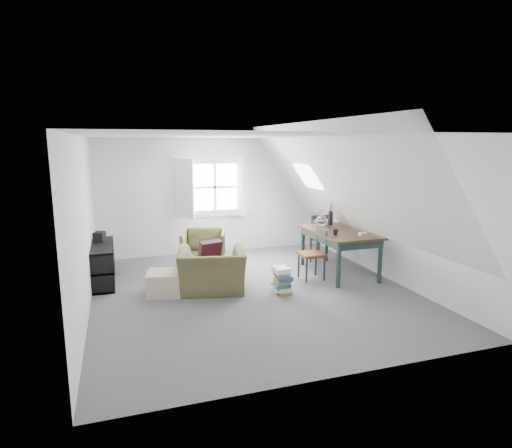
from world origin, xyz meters
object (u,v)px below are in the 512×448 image
object	(u,v)px
armchair_near	(213,291)
ottoman	(165,283)
dining_chair_near	(314,253)
magazine_stack	(282,280)
dining_chair_far	(316,236)
media_shelf	(101,266)
armchair_far	(204,268)
dining_table	(339,236)

from	to	relation	value
armchair_near	ottoman	bearing A→B (deg)	5.82
armchair_near	dining_chair_near	bearing A→B (deg)	-165.26
armchair_near	magazine_stack	xyz separation A→B (m)	(1.06, -0.43, 0.21)
dining_chair_near	magazine_stack	world-z (taller)	dining_chair_near
dining_chair_far	media_shelf	distance (m)	4.21
armchair_far	dining_chair_near	distance (m)	2.18
armchair_far	dining_chair_near	bearing A→B (deg)	-19.55
armchair_near	dining_chair_near	xyz separation A→B (m)	(1.85, 0.07, 0.47)
ottoman	dining_chair_near	bearing A→B (deg)	-0.32
armchair_near	magazine_stack	world-z (taller)	magazine_stack
media_shelf	magazine_stack	distance (m)	3.14
armchair_far	media_shelf	xyz separation A→B (m)	(-1.86, -0.33, 0.31)
armchair_near	magazine_stack	distance (m)	1.16
media_shelf	magazine_stack	bearing A→B (deg)	-31.00
armchair_far	dining_chair_near	world-z (taller)	dining_chair_near
dining_table	media_shelf	bearing A→B (deg)	170.88
dining_table	dining_chair_near	distance (m)	0.65
magazine_stack	dining_table	bearing A→B (deg)	25.19
armchair_near	media_shelf	distance (m)	2.02
ottoman	dining_chair_near	size ratio (longest dim) A/B	0.61
armchair_near	dining_table	distance (m)	2.55
dining_table	armchair_far	bearing A→B (deg)	156.07
armchair_far	dining_chair_far	size ratio (longest dim) A/B	0.85
dining_table	dining_chair_near	size ratio (longest dim) A/B	1.80
armchair_far	dining_chair_far	world-z (taller)	dining_chair_far
media_shelf	magazine_stack	xyz separation A→B (m)	(2.81, -1.40, -0.10)
dining_chair_far	magazine_stack	world-z (taller)	dining_chair_far
armchair_far	dining_chair_far	distance (m)	2.39
ottoman	dining_chair_far	size ratio (longest dim) A/B	0.56
ottoman	magazine_stack	distance (m)	1.89
dining_table	media_shelf	world-z (taller)	dining_table
ottoman	media_shelf	bearing A→B (deg)	138.34
ottoman	dining_chair_near	xyz separation A→B (m)	(2.61, -0.01, 0.29)
armchair_near	dining_chair_far	size ratio (longest dim) A/B	1.10
ottoman	dining_table	world-z (taller)	dining_table
media_shelf	armchair_far	bearing A→B (deg)	5.52
ottoman	magazine_stack	size ratio (longest dim) A/B	1.32
magazine_stack	dining_chair_near	bearing A→B (deg)	32.54
magazine_stack	media_shelf	bearing A→B (deg)	153.52
armchair_far	dining_table	bearing A→B (deg)	-9.35
ottoman	dining_chair_far	world-z (taller)	dining_chair_far
armchair_near	dining_chair_far	distance (m)	2.77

